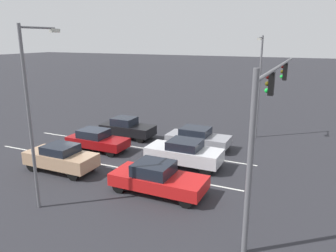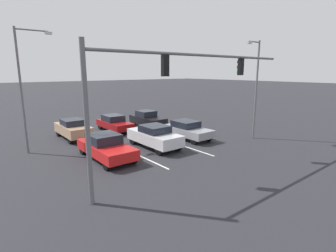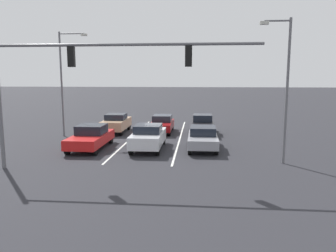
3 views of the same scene
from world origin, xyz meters
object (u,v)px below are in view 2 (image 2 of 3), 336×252
Objects in this scene: car_tan_rightlane_second at (73,128)px; traffic_signal_gantry at (169,80)px; car_silver_midlane_front at (154,136)px; car_red_rightlane_front at (106,147)px; street_lamp_right_shoulder at (25,82)px; street_lamp_left_shoulder at (255,84)px; car_maroon_midlane_second at (114,123)px; car_black_leftlane_second at (147,119)px; car_gray_leftlane_front at (187,129)px.

car_tan_rightlane_second is 11.83m from traffic_signal_gantry.
car_silver_midlane_front reaches higher than car_red_rightlane_front.
car_silver_midlane_front is at bearing -118.10° from traffic_signal_gantry.
street_lamp_right_shoulder is 1.05× the size of street_lamp_left_shoulder.
car_tan_rightlane_second is 0.32× the size of traffic_signal_gantry.
car_tan_rightlane_second is 1.00× the size of car_maroon_midlane_second.
street_lamp_left_shoulder reaches higher than car_black_leftlane_second.
car_gray_leftlane_front is 1.03× the size of car_maroon_midlane_second.
car_tan_rightlane_second reaches higher than car_black_leftlane_second.
car_tan_rightlane_second is 0.52× the size of street_lamp_right_shoulder.
car_red_rightlane_front is 0.36× the size of traffic_signal_gantry.
street_lamp_right_shoulder reaches higher than car_black_leftlane_second.
traffic_signal_gantry is at bearing 76.03° from car_maroon_midlane_second.
car_maroon_midlane_second is 0.32× the size of traffic_signal_gantry.
car_maroon_midlane_second is (-0.18, -6.44, -0.09)m from car_silver_midlane_front.
street_lamp_right_shoulder is at bearing -30.10° from car_silver_midlane_front.
car_tan_rightlane_second is 14.72m from street_lamp_left_shoulder.
car_tan_rightlane_second is at bearing -59.30° from car_silver_midlane_front.
car_red_rightlane_front is at bearing 88.90° from car_tan_rightlane_second.
car_silver_midlane_front is 9.00m from street_lamp_right_shoulder.
street_lamp_left_shoulder is at bearing 166.47° from car_red_rightlane_front.
street_lamp_left_shoulder reaches higher than traffic_signal_gantry.
street_lamp_right_shoulder is (7.06, -4.09, 3.80)m from car_silver_midlane_front.
car_red_rightlane_front is at bearing 40.50° from car_black_leftlane_second.
street_lamp_right_shoulder is at bearing 10.80° from car_black_leftlane_second.
street_lamp_right_shoulder is (4.40, -9.06, -0.25)m from traffic_signal_gantry.
street_lamp_left_shoulder is at bearing 154.71° from street_lamp_right_shoulder.
car_black_leftlane_second is 0.52× the size of street_lamp_right_shoulder.
street_lamp_right_shoulder reaches higher than street_lamp_left_shoulder.
car_black_leftlane_second is at bearing -90.61° from car_gray_leftlane_front.
car_black_leftlane_second is at bearing -139.50° from car_red_rightlane_front.
car_gray_leftlane_front is at bearing -38.15° from street_lamp_left_shoulder.
car_silver_midlane_front reaches higher than car_black_leftlane_second.
car_silver_midlane_front is 6.44m from car_maroon_midlane_second.
car_red_rightlane_front is 1.09× the size of car_gray_leftlane_front.
traffic_signal_gantry is at bearing 60.84° from car_black_leftlane_second.
traffic_signal_gantry is at bearing 41.27° from car_gray_leftlane_front.
car_gray_leftlane_front is (-7.21, -0.50, -0.01)m from car_red_rightlane_front.
car_black_leftlane_second is at bearing -169.20° from street_lamp_right_shoulder.
street_lamp_left_shoulder is at bearing 141.85° from car_gray_leftlane_front.
street_lamp_right_shoulder is (7.24, 2.35, 3.89)m from car_maroon_midlane_second.
street_lamp_left_shoulder is at bearing 128.55° from car_maroon_midlane_second.
car_tan_rightlane_second is at bearing 0.11° from car_black_leftlane_second.
street_lamp_left_shoulder reaches higher than car_maroon_midlane_second.
traffic_signal_gantry is (-1.08, 4.88, 4.12)m from car_red_rightlane_front.
car_red_rightlane_front is 12.16m from street_lamp_left_shoulder.
street_lamp_left_shoulder is (-7.56, 2.82, 3.51)m from car_silver_midlane_front.
car_red_rightlane_front is 0.59× the size of street_lamp_right_shoulder.
car_gray_leftlane_front is 0.57× the size of street_lamp_left_shoulder.
street_lamp_right_shoulder reaches higher than car_maroon_midlane_second.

